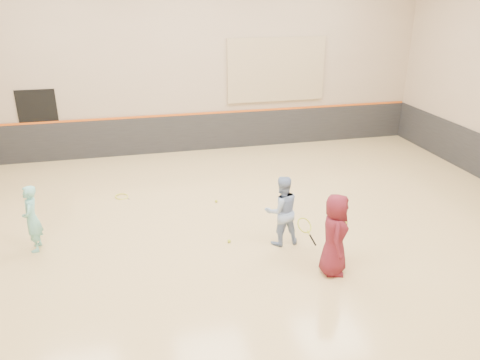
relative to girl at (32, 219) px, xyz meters
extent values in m
cube|color=tan|center=(3.92, -0.49, -0.79)|extent=(15.00, 12.00, 0.20)
cube|color=tan|center=(3.92, 5.52, 2.31)|extent=(15.00, 0.02, 6.00)
cube|color=tan|center=(3.92, -6.50, 2.31)|extent=(15.00, 0.02, 6.00)
cube|color=#232326|center=(3.92, 5.48, -0.09)|extent=(14.90, 0.04, 1.20)
cube|color=#D85914|center=(3.92, 5.47, 0.53)|extent=(14.90, 0.03, 0.06)
cube|color=tan|center=(6.72, 5.46, 1.81)|extent=(3.20, 0.08, 2.00)
cube|color=black|center=(-0.58, 5.49, 0.41)|extent=(1.10, 0.05, 2.20)
imported|color=#76CEC7|center=(0.00, 0.00, 0.00)|extent=(0.33, 0.50, 1.38)
imported|color=#849ECC|center=(4.87, -0.90, 0.05)|extent=(0.76, 0.61, 1.48)
imported|color=maroon|center=(5.48, -2.14, 0.09)|extent=(0.72, 0.88, 1.56)
sphere|color=#B6CC2F|center=(3.84, -0.64, -0.66)|extent=(0.07, 0.07, 0.07)
sphere|color=yellow|center=(5.62, -2.22, 0.35)|extent=(0.07, 0.07, 0.07)
sphere|color=#C9D431|center=(3.94, 1.36, -0.66)|extent=(0.07, 0.07, 0.07)
camera|label=1|loc=(2.09, -8.97, 4.19)|focal=35.00mm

